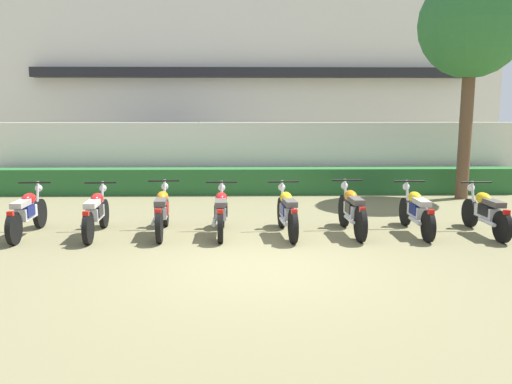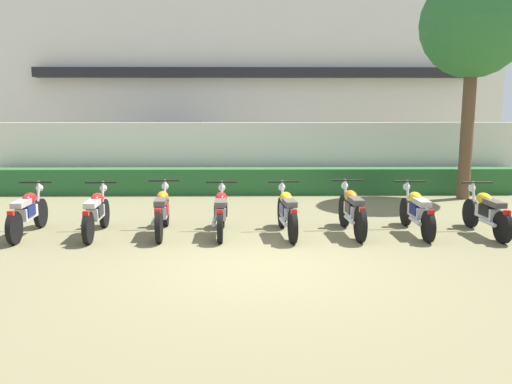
{
  "view_description": "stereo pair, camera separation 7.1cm",
  "coord_description": "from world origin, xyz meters",
  "px_view_note": "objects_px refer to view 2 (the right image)",
  "views": [
    {
      "loc": [
        -0.21,
        -7.45,
        2.31
      ],
      "look_at": [
        0.0,
        2.22,
        0.76
      ],
      "focal_mm": 36.07,
      "sensor_mm": 36.0,
      "label": 1
    },
    {
      "loc": [
        -0.14,
        -7.45,
        2.31
      ],
      "look_at": [
        0.0,
        2.22,
        0.76
      ],
      "focal_mm": 36.07,
      "sensor_mm": 36.0,
      "label": 2
    }
  ],
  "objects_px": {
    "tree_near_inspector": "(474,26)",
    "motorcycle_in_row_6": "(417,211)",
    "parked_car": "(162,151)",
    "motorcycle_in_row_1": "(96,212)",
    "motorcycle_in_row_4": "(287,211)",
    "motorcycle_in_row_2": "(162,210)",
    "motorcycle_in_row_3": "(221,211)",
    "motorcycle_in_row_7": "(486,212)",
    "motorcycle_in_row_0": "(27,212)",
    "motorcycle_in_row_5": "(352,210)"
  },
  "relations": [
    {
      "from": "motorcycle_in_row_1",
      "to": "motorcycle_in_row_2",
      "type": "bearing_deg",
      "value": -88.92
    },
    {
      "from": "motorcycle_in_row_6",
      "to": "motorcycle_in_row_4",
      "type": "bearing_deg",
      "value": 92.45
    },
    {
      "from": "motorcycle_in_row_3",
      "to": "motorcycle_in_row_6",
      "type": "bearing_deg",
      "value": -90.64
    },
    {
      "from": "motorcycle_in_row_1",
      "to": "motorcycle_in_row_4",
      "type": "distance_m",
      "value": 3.54
    },
    {
      "from": "tree_near_inspector",
      "to": "motorcycle_in_row_3",
      "type": "relative_size",
      "value": 3.22
    },
    {
      "from": "motorcycle_in_row_2",
      "to": "motorcycle_in_row_6",
      "type": "relative_size",
      "value": 1.02
    },
    {
      "from": "motorcycle_in_row_1",
      "to": "motorcycle_in_row_2",
      "type": "relative_size",
      "value": 0.96
    },
    {
      "from": "motorcycle_in_row_0",
      "to": "motorcycle_in_row_4",
      "type": "xyz_separation_m",
      "value": [
        4.8,
        -0.03,
        0.01
      ]
    },
    {
      "from": "motorcycle_in_row_2",
      "to": "motorcycle_in_row_4",
      "type": "distance_m",
      "value": 2.33
    },
    {
      "from": "motorcycle_in_row_1",
      "to": "parked_car",
      "type": "bearing_deg",
      "value": -2.66
    },
    {
      "from": "parked_car",
      "to": "motorcycle_in_row_1",
      "type": "distance_m",
      "value": 8.0
    },
    {
      "from": "parked_car",
      "to": "motorcycle_in_row_4",
      "type": "height_order",
      "value": "parked_car"
    },
    {
      "from": "motorcycle_in_row_6",
      "to": "tree_near_inspector",
      "type": "bearing_deg",
      "value": -32.55
    },
    {
      "from": "tree_near_inspector",
      "to": "motorcycle_in_row_1",
      "type": "height_order",
      "value": "tree_near_inspector"
    },
    {
      "from": "parked_car",
      "to": "motorcycle_in_row_1",
      "type": "bearing_deg",
      "value": -82.49
    },
    {
      "from": "motorcycle_in_row_2",
      "to": "motorcycle_in_row_7",
      "type": "bearing_deg",
      "value": -95.58
    },
    {
      "from": "tree_near_inspector",
      "to": "motorcycle_in_row_4",
      "type": "relative_size",
      "value": 3.12
    },
    {
      "from": "parked_car",
      "to": "motorcycle_in_row_4",
      "type": "relative_size",
      "value": 2.54
    },
    {
      "from": "motorcycle_in_row_0",
      "to": "parked_car",
      "type": "bearing_deg",
      "value": -11.06
    },
    {
      "from": "motorcycle_in_row_3",
      "to": "motorcycle_in_row_4",
      "type": "distance_m",
      "value": 1.23
    },
    {
      "from": "parked_car",
      "to": "motorcycle_in_row_2",
      "type": "xyz_separation_m",
      "value": [
        1.31,
        -7.89,
        -0.49
      ]
    },
    {
      "from": "motorcycle_in_row_0",
      "to": "motorcycle_in_row_2",
      "type": "height_order",
      "value": "motorcycle_in_row_2"
    },
    {
      "from": "motorcycle_in_row_2",
      "to": "motorcycle_in_row_3",
      "type": "height_order",
      "value": "motorcycle_in_row_2"
    },
    {
      "from": "motorcycle_in_row_4",
      "to": "motorcycle_in_row_5",
      "type": "bearing_deg",
      "value": -92.23
    },
    {
      "from": "motorcycle_in_row_1",
      "to": "motorcycle_in_row_6",
      "type": "relative_size",
      "value": 0.98
    },
    {
      "from": "motorcycle_in_row_4",
      "to": "motorcycle_in_row_5",
      "type": "xyz_separation_m",
      "value": [
        1.22,
        0.06,
        0.01
      ]
    },
    {
      "from": "parked_car",
      "to": "motorcycle_in_row_6",
      "type": "bearing_deg",
      "value": -45.7
    },
    {
      "from": "motorcycle_in_row_1",
      "to": "motorcycle_in_row_4",
      "type": "height_order",
      "value": "motorcycle_in_row_4"
    },
    {
      "from": "parked_car",
      "to": "motorcycle_in_row_6",
      "type": "xyz_separation_m",
      "value": [
        6.09,
        -7.93,
        -0.5
      ]
    },
    {
      "from": "parked_car",
      "to": "motorcycle_in_row_2",
      "type": "distance_m",
      "value": 8.01
    },
    {
      "from": "tree_near_inspector",
      "to": "motorcycle_in_row_6",
      "type": "height_order",
      "value": "tree_near_inspector"
    },
    {
      "from": "tree_near_inspector",
      "to": "motorcycle_in_row_4",
      "type": "xyz_separation_m",
      "value": [
        -4.93,
        -3.91,
        -3.93
      ]
    },
    {
      "from": "motorcycle_in_row_5",
      "to": "motorcycle_in_row_6",
      "type": "height_order",
      "value": "motorcycle_in_row_5"
    },
    {
      "from": "motorcycle_in_row_3",
      "to": "motorcycle_in_row_5",
      "type": "height_order",
      "value": "motorcycle_in_row_5"
    },
    {
      "from": "motorcycle_in_row_4",
      "to": "motorcycle_in_row_6",
      "type": "distance_m",
      "value": 2.45
    },
    {
      "from": "motorcycle_in_row_0",
      "to": "motorcycle_in_row_5",
      "type": "xyz_separation_m",
      "value": [
        6.03,
        0.03,
        0.02
      ]
    },
    {
      "from": "motorcycle_in_row_4",
      "to": "motorcycle_in_row_6",
      "type": "xyz_separation_m",
      "value": [
        2.45,
        0.09,
        -0.01
      ]
    },
    {
      "from": "tree_near_inspector",
      "to": "motorcycle_in_row_2",
      "type": "height_order",
      "value": "tree_near_inspector"
    },
    {
      "from": "motorcycle_in_row_7",
      "to": "motorcycle_in_row_0",
      "type": "bearing_deg",
      "value": 87.88
    },
    {
      "from": "tree_near_inspector",
      "to": "motorcycle_in_row_7",
      "type": "bearing_deg",
      "value": -107.14
    },
    {
      "from": "parked_car",
      "to": "motorcycle_in_row_6",
      "type": "distance_m",
      "value": 10.0
    },
    {
      "from": "motorcycle_in_row_4",
      "to": "motorcycle_in_row_6",
      "type": "height_order",
      "value": "motorcycle_in_row_4"
    },
    {
      "from": "motorcycle_in_row_3",
      "to": "motorcycle_in_row_2",
      "type": "bearing_deg",
      "value": 85.07
    },
    {
      "from": "motorcycle_in_row_3",
      "to": "motorcycle_in_row_7",
      "type": "height_order",
      "value": "motorcycle_in_row_3"
    },
    {
      "from": "motorcycle_in_row_4",
      "to": "parked_car",
      "type": "bearing_deg",
      "value": 19.25
    },
    {
      "from": "parked_car",
      "to": "tree_near_inspector",
      "type": "relative_size",
      "value": 0.81
    },
    {
      "from": "motorcycle_in_row_3",
      "to": "motorcycle_in_row_7",
      "type": "relative_size",
      "value": 0.99
    },
    {
      "from": "tree_near_inspector",
      "to": "motorcycle_in_row_1",
      "type": "distance_m",
      "value": 10.11
    },
    {
      "from": "motorcycle_in_row_5",
      "to": "motorcycle_in_row_1",
      "type": "bearing_deg",
      "value": 87.83
    },
    {
      "from": "parked_car",
      "to": "motorcycle_in_row_1",
      "type": "xyz_separation_m",
      "value": [
        0.1,
        -7.99,
        -0.5
      ]
    }
  ]
}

